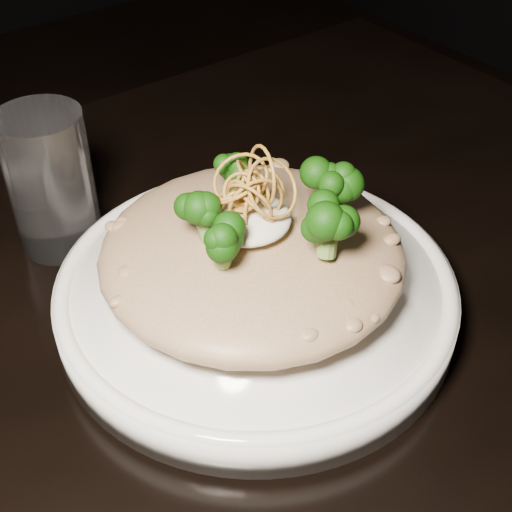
% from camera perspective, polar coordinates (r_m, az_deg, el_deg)
% --- Properties ---
extents(table, '(1.10, 0.80, 0.75)m').
position_cam_1_polar(table, '(0.60, -4.90, -13.32)').
color(table, black).
rests_on(table, ground).
extents(plate, '(0.31, 0.31, 0.03)m').
position_cam_1_polar(plate, '(0.55, 0.00, -3.11)').
color(plate, white).
rests_on(plate, table).
extents(risotto, '(0.23, 0.23, 0.05)m').
position_cam_1_polar(risotto, '(0.53, -0.32, 0.29)').
color(risotto, brown).
rests_on(risotto, plate).
extents(broccoli, '(0.14, 0.14, 0.05)m').
position_cam_1_polar(broccoli, '(0.49, 0.50, 4.48)').
color(broccoli, black).
rests_on(broccoli, risotto).
extents(cheese, '(0.06, 0.06, 0.02)m').
position_cam_1_polar(cheese, '(0.50, -0.75, 3.04)').
color(cheese, white).
rests_on(cheese, risotto).
extents(shallots, '(0.05, 0.05, 0.03)m').
position_cam_1_polar(shallots, '(0.49, -0.34, 5.82)').
color(shallots, brown).
rests_on(shallots, cheese).
extents(drinking_glass, '(0.08, 0.08, 0.12)m').
position_cam_1_polar(drinking_glass, '(0.62, -16.09, 5.72)').
color(drinking_glass, silver).
rests_on(drinking_glass, table).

